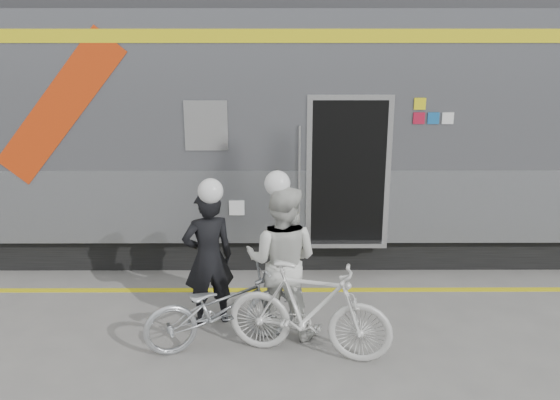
{
  "coord_description": "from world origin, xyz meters",
  "views": [
    {
      "loc": [
        0.16,
        -5.47,
        3.65
      ],
      "look_at": [
        0.19,
        1.6,
        1.5
      ],
      "focal_mm": 38.0,
      "sensor_mm": 36.0,
      "label": 1
    }
  ],
  "objects_px": {
    "bicycle_left": "(222,308)",
    "bicycle_right": "(309,311)",
    "woman": "(282,261)",
    "man": "(208,258)"
  },
  "relations": [
    {
      "from": "bicycle_left",
      "to": "bicycle_right",
      "type": "relative_size",
      "value": 0.97
    },
    {
      "from": "bicycle_left",
      "to": "woman",
      "type": "distance_m",
      "value": 0.89
    },
    {
      "from": "man",
      "to": "woman",
      "type": "distance_m",
      "value": 0.93
    },
    {
      "from": "woman",
      "to": "man",
      "type": "bearing_deg",
      "value": -0.31
    },
    {
      "from": "woman",
      "to": "bicycle_right",
      "type": "distance_m",
      "value": 0.73
    },
    {
      "from": "bicycle_left",
      "to": "man",
      "type": "bearing_deg",
      "value": 0.18
    },
    {
      "from": "bicycle_left",
      "to": "woman",
      "type": "xyz_separation_m",
      "value": [
        0.7,
        0.31,
        0.45
      ]
    },
    {
      "from": "man",
      "to": "bicycle_right",
      "type": "bearing_deg",
      "value": 126.86
    },
    {
      "from": "man",
      "to": "woman",
      "type": "relative_size",
      "value": 0.93
    },
    {
      "from": "man",
      "to": "woman",
      "type": "xyz_separation_m",
      "value": [
        0.9,
        -0.24,
        0.06
      ]
    }
  ]
}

